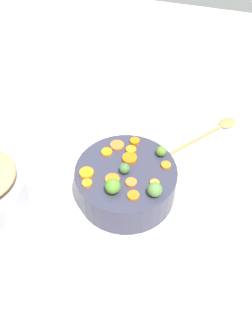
{
  "coord_description": "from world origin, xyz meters",
  "views": [
    {
      "loc": [
        0.19,
        -0.63,
        0.84
      ],
      "look_at": [
        0.01,
        -0.02,
        0.13
      ],
      "focal_mm": 38.93,
      "sensor_mm": 36.0,
      "label": 1
    }
  ],
  "objects": [
    {
      "name": "carrot_slice_7",
      "position": [
        0.11,
        0.02,
        0.12
      ],
      "size": [
        0.03,
        0.03,
        0.01
      ],
      "primitive_type": "cylinder",
      "rotation": [
        0.0,
        0.0,
        3.16
      ],
      "color": "orange",
      "rests_on": "serving_bowl_carrots"
    },
    {
      "name": "carrot_slice_5",
      "position": [
        -0.06,
        0.03,
        0.12
      ],
      "size": [
        0.03,
        0.03,
        0.01
      ],
      "primitive_type": "cylinder",
      "rotation": [
        0.0,
        0.0,
        6.2
      ],
      "color": "orange",
      "rests_on": "serving_bowl_carrots"
    },
    {
      "name": "brussels_sprout_3",
      "position": [
        0.01,
        -0.03,
        0.13
      ],
      "size": [
        0.03,
        0.03,
        0.03
      ],
      "primitive_type": "sphere",
      "color": "#43703C",
      "rests_on": "serving_bowl_carrots"
    },
    {
      "name": "carrot_slice_8",
      "position": [
        -0.01,
        -0.06,
        0.12
      ],
      "size": [
        0.05,
        0.05,
        0.01
      ],
      "primitive_type": "cylinder",
      "rotation": [
        0.0,
        0.0,
        6.0
      ],
      "color": "orange",
      "rests_on": "serving_bowl_carrots"
    },
    {
      "name": "carrot_slice_0",
      "position": [
        -0.07,
        -0.09,
        0.12
      ],
      "size": [
        0.03,
        0.03,
        0.01
      ],
      "primitive_type": "cylinder",
      "rotation": [
        0.0,
        0.0,
        1.64
      ],
      "color": "orange",
      "rests_on": "serving_bowl_carrots"
    },
    {
      "name": "tabletop",
      "position": [
        0.0,
        0.0,
        0.01
      ],
      "size": [
        2.4,
        2.4,
        0.02
      ],
      "primitive_type": "cube",
      "color": "white",
      "rests_on": "ground"
    },
    {
      "name": "carrot_slice_1",
      "position": [
        0.1,
        -0.04,
        0.12
      ],
      "size": [
        0.03,
        0.03,
        0.01
      ],
      "primitive_type": "cylinder",
      "rotation": [
        0.0,
        0.0,
        0.89
      ],
      "color": "orange",
      "rests_on": "serving_bowl_carrots"
    },
    {
      "name": "brussels_sprout_0",
      "position": [
        -0.0,
        -0.1,
        0.14
      ],
      "size": [
        0.04,
        0.04,
        0.04
      ],
      "primitive_type": "sphere",
      "color": "#50872B",
      "rests_on": "serving_bowl_carrots"
    },
    {
      "name": "casserole_dish",
      "position": [
        -0.12,
        -0.41,
        0.07
      ],
      "size": [
        0.2,
        0.2,
        0.1
      ],
      "primitive_type": "cylinder",
      "color": "white",
      "rests_on": "tabletop"
    },
    {
      "name": "serving_bowl_carrots",
      "position": [
        0.01,
        -0.02,
        0.07
      ],
      "size": [
        0.27,
        0.27,
        0.1
      ],
      "primitive_type": "cylinder",
      "color": "#333448",
      "rests_on": "tabletop"
    },
    {
      "name": "brussels_sprout_2",
      "position": [
        0.09,
        0.06,
        0.13
      ],
      "size": [
        0.03,
        0.03,
        0.03
      ],
      "primitive_type": "sphere",
      "color": "#567D28",
      "rests_on": "serving_bowl_carrots"
    },
    {
      "name": "carrot_slice_10",
      "position": [
        0.05,
        -0.1,
        0.12
      ],
      "size": [
        0.04,
        0.04,
        0.01
      ],
      "primitive_type": "cylinder",
      "rotation": [
        0.0,
        0.0,
        2.51
      ],
      "color": "orange",
      "rests_on": "serving_bowl_carrots"
    },
    {
      "name": "carrot_slice_4",
      "position": [
        0.01,
        0.02,
        0.12
      ],
      "size": [
        0.05,
        0.05,
        0.01
      ],
      "primitive_type": "cylinder",
      "rotation": [
        0.0,
        0.0,
        5.05
      ],
      "color": "orange",
      "rests_on": "serving_bowl_carrots"
    },
    {
      "name": "carrot_slice_11",
      "position": [
        -0.08,
        -0.06,
        0.12
      ],
      "size": [
        0.05,
        0.05,
        0.01
      ],
      "primitive_type": "cylinder",
      "rotation": [
        0.0,
        0.0,
        5.81
      ],
      "color": "orange",
      "rests_on": "serving_bowl_carrots"
    },
    {
      "name": "carrot_slice_2",
      "position": [
        0.01,
        0.05,
        0.12
      ],
      "size": [
        0.04,
        0.04,
        0.01
      ],
      "primitive_type": "cylinder",
      "rotation": [
        0.0,
        0.0,
        5.1
      ],
      "color": "orange",
      "rests_on": "serving_bowl_carrots"
    },
    {
      "name": "carrot_slice_6",
      "position": [
        0.01,
        0.09,
        0.12
      ],
      "size": [
        0.03,
        0.03,
        0.01
      ],
      "primitive_type": "cylinder",
      "rotation": [
        0.0,
        0.0,
        5.04
      ],
      "color": "orange",
      "rests_on": "serving_bowl_carrots"
    },
    {
      "name": "brussels_sprout_1",
      "position": [
        0.1,
        -0.08,
        0.14
      ],
      "size": [
        0.04,
        0.04,
        0.04
      ],
      "primitive_type": "sphere",
      "color": "#507E3B",
      "rests_on": "serving_bowl_carrots"
    },
    {
      "name": "wooden_spoon",
      "position": [
        0.22,
        0.31,
        0.03
      ],
      "size": [
        0.23,
        0.27,
        0.01
      ],
      "color": "#B97F4E",
      "rests_on": "tabletop"
    },
    {
      "name": "carrot_slice_3",
      "position": [
        -0.04,
        0.06,
        0.12
      ],
      "size": [
        0.05,
        0.05,
        0.01
      ],
      "primitive_type": "cylinder",
      "rotation": [
        0.0,
        0.0,
        2.03
      ],
      "color": "orange",
      "rests_on": "serving_bowl_carrots"
    },
    {
      "name": "carrot_slice_9",
      "position": [
        0.04,
        -0.06,
        0.12
      ],
      "size": [
        0.04,
        0.04,
        0.01
      ],
      "primitive_type": "cylinder",
      "rotation": [
        0.0,
        0.0,
        5.24
      ],
      "color": "orange",
      "rests_on": "serving_bowl_carrots"
    }
  ]
}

